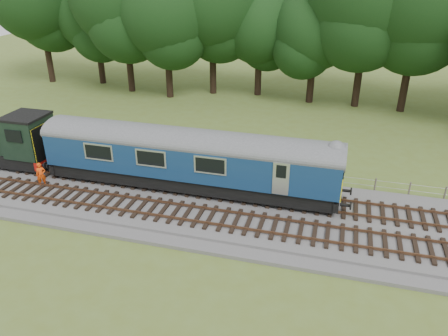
% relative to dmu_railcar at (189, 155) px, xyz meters
% --- Properties ---
extents(ground, '(120.00, 120.00, 0.00)m').
position_rel_dmu_railcar_xyz_m(ground, '(5.09, -1.40, -2.61)').
color(ground, '#596926').
rests_on(ground, ground).
extents(ballast, '(70.00, 7.00, 0.35)m').
position_rel_dmu_railcar_xyz_m(ballast, '(5.09, -1.40, -2.43)').
color(ballast, '#4C4C4F').
rests_on(ballast, ground).
extents(track_north, '(67.20, 2.40, 0.21)m').
position_rel_dmu_railcar_xyz_m(track_north, '(5.09, -0.00, -2.19)').
color(track_north, black).
rests_on(track_north, ballast).
extents(track_south, '(67.20, 2.40, 0.21)m').
position_rel_dmu_railcar_xyz_m(track_south, '(5.09, -3.00, -2.19)').
color(track_south, black).
rests_on(track_south, ballast).
extents(fence, '(64.00, 0.12, 1.00)m').
position_rel_dmu_railcar_xyz_m(fence, '(5.09, 3.10, -2.61)').
color(fence, '#6B6054').
rests_on(fence, ground).
extents(tree_line, '(70.00, 8.00, 18.00)m').
position_rel_dmu_railcar_xyz_m(tree_line, '(5.09, 20.60, -2.61)').
color(tree_line, black).
rests_on(tree_line, ground).
extents(dmu_railcar, '(18.05, 2.86, 3.88)m').
position_rel_dmu_railcar_xyz_m(dmu_railcar, '(0.00, 0.00, 0.00)').
color(dmu_railcar, black).
rests_on(dmu_railcar, ground).
extents(worker, '(0.69, 0.65, 1.58)m').
position_rel_dmu_railcar_xyz_m(worker, '(-8.93, -2.24, -1.46)').
color(worker, '#F1470C').
rests_on(worker, ballast).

